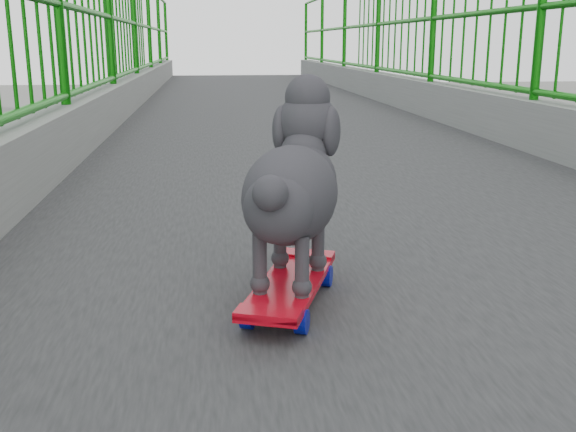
# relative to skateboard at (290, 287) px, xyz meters

# --- Properties ---
(railing) EXTENTS (3.00, 24.00, 1.42)m
(railing) POSITION_rel_skateboard_xyz_m (0.40, 0.42, 0.16)
(railing) COLOR gray
(railing) RESTS_ON footbridge
(skateboard) EXTENTS (0.30, 0.52, 0.07)m
(skateboard) POSITION_rel_skateboard_xyz_m (0.00, 0.00, 0.00)
(skateboard) COLOR red
(skateboard) RESTS_ON footbridge
(poodle) EXTENTS (0.33, 0.52, 0.45)m
(poodle) POSITION_rel_skateboard_xyz_m (0.01, 0.03, 0.26)
(poodle) COLOR #28262B
(poodle) RESTS_ON skateboard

